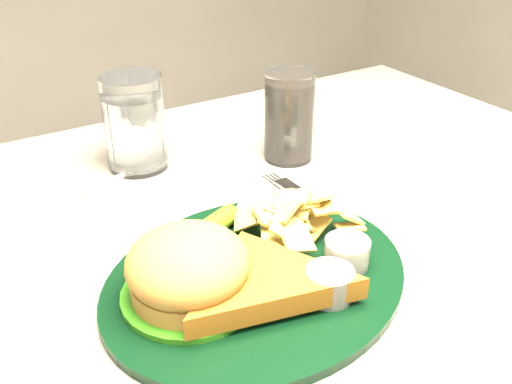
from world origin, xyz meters
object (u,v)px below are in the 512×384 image
dinner_plate (257,252)px  cola_glass (289,117)px  water_glass (135,123)px  fork_napkin (316,210)px

dinner_plate → cola_glass: bearing=37.1°
dinner_plate → water_glass: bearing=78.5°
water_glass → fork_napkin: water_glass is taller
water_glass → fork_napkin: bearing=-60.2°
fork_napkin → dinner_plate: bearing=-152.5°
dinner_plate → cola_glass: 0.29m
dinner_plate → water_glass: (-0.00, 0.31, 0.03)m
water_glass → fork_napkin: (0.13, -0.23, -0.06)m
fork_napkin → water_glass: bearing=117.8°
cola_glass → fork_napkin: (-0.06, -0.15, -0.06)m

